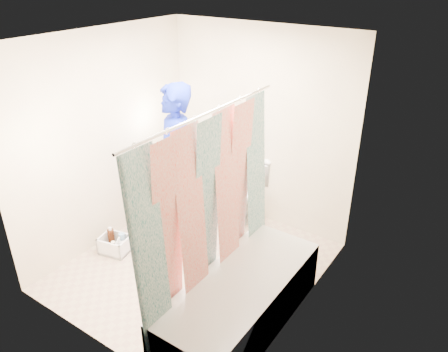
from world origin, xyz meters
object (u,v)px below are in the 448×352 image
Objects in this scene: toilet at (242,191)px; cleaning_caddy at (116,245)px; bathtub at (241,301)px; plumber at (175,166)px.

toilet reaches higher than cleaning_caddy.
plumber is (-1.37, 0.78, 0.67)m from bathtub.
toilet is 1.63m from cleaning_caddy.
bathtub is 0.94× the size of plumber.
toilet is at bearing 47.45° from cleaning_caddy.
bathtub reaches higher than cleaning_caddy.
bathtub is at bearing 17.26° from plumber.
bathtub is 1.76m from cleaning_caddy.
toilet is 0.45× the size of plumber.
plumber is at bearing 47.38° from cleaning_caddy.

